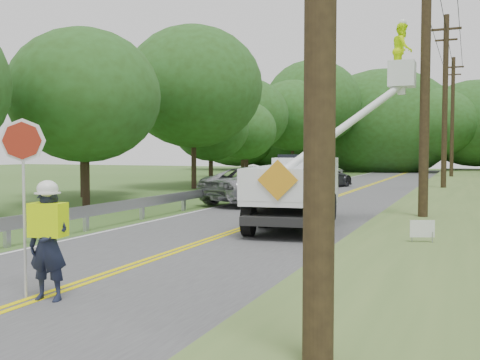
% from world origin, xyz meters
% --- Properties ---
extents(ground, '(140.00, 140.00, 0.00)m').
position_xyz_m(ground, '(0.00, 0.00, 0.00)').
color(ground, '#3D6024').
rests_on(ground, ground).
extents(road, '(7.20, 96.00, 0.03)m').
position_xyz_m(road, '(0.00, 14.00, 0.01)').
color(road, '#464649').
rests_on(road, ground).
extents(guardrail, '(0.18, 48.00, 0.77)m').
position_xyz_m(guardrail, '(-4.02, 14.91, 0.55)').
color(guardrail, '#A4A7AD').
rests_on(guardrail, ground).
extents(utility_poles, '(1.60, 43.30, 10.00)m').
position_xyz_m(utility_poles, '(5.00, 17.02, 5.27)').
color(utility_poles, black).
rests_on(utility_poles, ground).
extents(treeline_left, '(11.88, 53.64, 12.10)m').
position_xyz_m(treeline_left, '(-10.09, 32.46, 6.02)').
color(treeline_left, '#332319').
rests_on(treeline_left, ground).
extents(treeline_horizon, '(56.60, 14.17, 12.78)m').
position_xyz_m(treeline_horizon, '(-0.45, 56.31, 5.50)').
color(treeline_horizon, '#274818').
rests_on(treeline_horizon, ground).
extents(flagger, '(1.10, 0.52, 2.85)m').
position_xyz_m(flagger, '(0.25, -2.39, 1.04)').
color(flagger, '#191E33').
rests_on(flagger, road).
extents(bucket_truck, '(4.86, 6.66, 6.37)m').
position_xyz_m(bucket_truck, '(1.48, 8.30, 1.48)').
color(bucket_truck, black).
rests_on(bucket_truck, road).
extents(suv_silver, '(4.99, 6.64, 1.68)m').
position_xyz_m(suv_silver, '(-2.09, 13.77, 0.86)').
color(suv_silver, '#A4A4AA').
rests_on(suv_silver, road).
extents(suv_darkgrey, '(3.46, 5.35, 1.44)m').
position_xyz_m(suv_darkgrey, '(-2.45, 25.84, 0.74)').
color(suv_darkgrey, '#36373E').
rests_on(suv_darkgrey, road).
extents(stop_sign_permanent, '(0.36, 0.30, 2.11)m').
position_xyz_m(stop_sign_permanent, '(-3.93, 21.96, 1.36)').
color(stop_sign_permanent, '#A4A7AD').
rests_on(stop_sign_permanent, ground).
extents(yard_sign, '(0.53, 0.23, 0.80)m').
position_xyz_m(yard_sign, '(5.37, 3.86, 0.58)').
color(yard_sign, white).
rests_on(yard_sign, ground).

